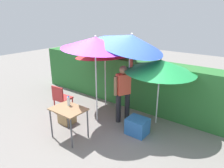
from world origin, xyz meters
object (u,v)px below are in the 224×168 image
at_px(umbrella_yellow, 105,51).
at_px(folding_table, 69,112).
at_px(cooler_box, 137,126).
at_px(chair_plastic, 61,98).
at_px(umbrella_orange, 95,43).
at_px(person_vendor, 123,90).
at_px(umbrella_navy, 131,41).
at_px(crate_cardboard, 67,117).
at_px(bottle_water, 69,101).
at_px(umbrella_rainbow, 160,66).

bearing_deg(umbrella_yellow, folding_table, -75.97).
height_order(cooler_box, folding_table, folding_table).
xyz_separation_m(umbrella_yellow, chair_plastic, (-0.68, -1.25, -1.30)).
bearing_deg(umbrella_orange, person_vendor, 36.72).
xyz_separation_m(umbrella_orange, umbrella_yellow, (-0.47, 0.94, -0.37)).
relative_size(person_vendor, cooler_box, 3.69).
bearing_deg(umbrella_orange, folding_table, -88.59).
relative_size(person_vendor, folding_table, 2.35).
bearing_deg(umbrella_navy, crate_cardboard, -134.95).
bearing_deg(bottle_water, chair_plastic, 150.15).
distance_m(umbrella_yellow, person_vendor, 1.45).
bearing_deg(crate_cardboard, chair_plastic, 152.28).
bearing_deg(bottle_water, folding_table, -46.32).
bearing_deg(folding_table, umbrella_navy, 69.53).
height_order(umbrella_rainbow, umbrella_yellow, umbrella_yellow).
bearing_deg(bottle_water, umbrella_orange, 83.64).
bearing_deg(umbrella_navy, umbrella_rainbow, 19.68).
relative_size(umbrella_navy, person_vendor, 1.38).
distance_m(person_vendor, chair_plastic, 1.92).
relative_size(umbrella_rainbow, umbrella_orange, 0.76).
distance_m(crate_cardboard, bottle_water, 0.93).
height_order(umbrella_rainbow, person_vendor, person_vendor).
relative_size(cooler_box, crate_cardboard, 1.33).
distance_m(umbrella_navy, cooler_box, 2.17).
bearing_deg(crate_cardboard, umbrella_yellow, 85.69).
xyz_separation_m(chair_plastic, cooler_box, (2.40, 0.41, -0.30)).
bearing_deg(crate_cardboard, person_vendor, 41.69).
relative_size(umbrella_rainbow, folding_table, 2.30).
height_order(person_vendor, crate_cardboard, person_vendor).
height_order(person_vendor, bottle_water, person_vendor).
distance_m(umbrella_orange, umbrella_navy, 0.91).
bearing_deg(chair_plastic, umbrella_yellow, 61.47).
bearing_deg(folding_table, umbrella_orange, 91.41).
bearing_deg(bottle_water, umbrella_yellow, 101.26).
distance_m(umbrella_orange, folding_table, 1.83).
height_order(umbrella_orange, person_vendor, umbrella_orange).
height_order(umbrella_yellow, crate_cardboard, umbrella_yellow).
height_order(umbrella_navy, cooler_box, umbrella_navy).
relative_size(umbrella_navy, chair_plastic, 2.92).
xyz_separation_m(umbrella_rainbow, person_vendor, (-0.81, -0.47, -0.69)).
relative_size(umbrella_yellow, cooler_box, 4.03).
height_order(crate_cardboard, bottle_water, bottle_water).
height_order(umbrella_orange, umbrella_navy, umbrella_navy).
xyz_separation_m(umbrella_navy, chair_plastic, (-1.80, -0.94, -1.71)).
xyz_separation_m(chair_plastic, bottle_water, (1.04, -0.60, 0.38)).
distance_m(umbrella_orange, bottle_water, 1.58).
relative_size(umbrella_orange, crate_cardboard, 6.29).
bearing_deg(cooler_box, umbrella_orange, -175.44).
relative_size(umbrella_navy, bottle_water, 10.83).
distance_m(umbrella_rainbow, cooler_box, 1.63).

